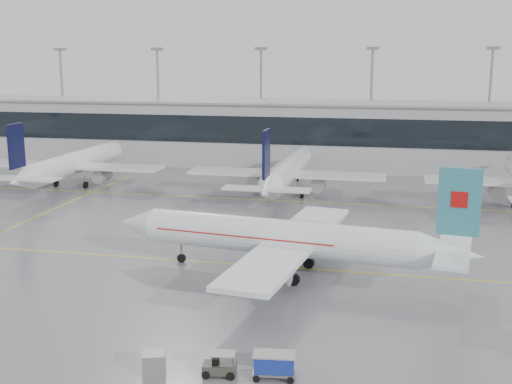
% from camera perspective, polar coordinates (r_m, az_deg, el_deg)
% --- Properties ---
extents(ground, '(320.00, 320.00, 0.00)m').
position_cam_1_polar(ground, '(65.56, -2.22, -6.39)').
color(ground, slate).
rests_on(ground, ground).
extents(taxi_line_main, '(120.00, 0.25, 0.01)m').
position_cam_1_polar(taxi_line_main, '(65.55, -2.22, -6.39)').
color(taxi_line_main, yellow).
rests_on(taxi_line_main, ground).
extents(taxi_line_north, '(120.00, 0.25, 0.01)m').
position_cam_1_polar(taxi_line_north, '(93.89, 2.31, -0.78)').
color(taxi_line_north, yellow).
rests_on(taxi_line_north, ground).
extents(taxi_line_cross, '(0.25, 60.00, 0.01)m').
position_cam_1_polar(taxi_line_cross, '(90.36, -18.53, -1.90)').
color(taxi_line_cross, yellow).
rests_on(taxi_line_cross, ground).
extents(terminal, '(180.00, 15.00, 12.00)m').
position_cam_1_polar(terminal, '(124.13, 4.88, 5.08)').
color(terminal, '#A6A6AA').
rests_on(terminal, ground).
extents(terminal_glass, '(180.00, 0.20, 5.00)m').
position_cam_1_polar(terminal_glass, '(116.52, 4.42, 5.39)').
color(terminal_glass, black).
rests_on(terminal_glass, ground).
extents(terminal_roof, '(182.00, 16.00, 0.40)m').
position_cam_1_polar(terminal_roof, '(123.56, 4.93, 7.94)').
color(terminal_roof, gray).
rests_on(terminal_roof, ground).
extents(light_masts, '(156.40, 1.00, 22.60)m').
position_cam_1_polar(light_masts, '(129.43, 5.28, 8.62)').
color(light_masts, gray).
rests_on(light_masts, ground).
extents(air_canada_jet, '(36.21, 29.08, 11.33)m').
position_cam_1_polar(air_canada_jet, '(61.25, 3.02, -4.20)').
color(air_canada_jet, white).
rests_on(air_canada_jet, ground).
extents(parked_jet_b, '(29.64, 36.96, 11.72)m').
position_cam_1_polar(parked_jet_b, '(108.03, -15.95, 2.44)').
color(parked_jet_b, silver).
rests_on(parked_jet_b, ground).
extents(parked_jet_c, '(29.64, 36.96, 11.72)m').
position_cam_1_polar(parked_jet_c, '(96.73, 2.71, 1.83)').
color(parked_jet_c, silver).
rests_on(parked_jet_c, ground).
extents(baggage_tug, '(3.33, 1.61, 1.59)m').
position_cam_1_polar(baggage_tug, '(43.74, -3.27, -15.30)').
color(baggage_tug, '#35392E').
rests_on(baggage_tug, ground).
extents(baggage_cart, '(2.91, 1.85, 1.70)m').
position_cam_1_polar(baggage_cart, '(43.20, 1.62, -15.01)').
color(baggage_cart, gray).
rests_on(baggage_cart, ground).
extents(gse_unit, '(1.83, 1.76, 1.48)m').
position_cam_1_polar(gse_unit, '(44.30, -9.05, -14.81)').
color(gse_unit, slate).
rests_on(gse_unit, ground).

